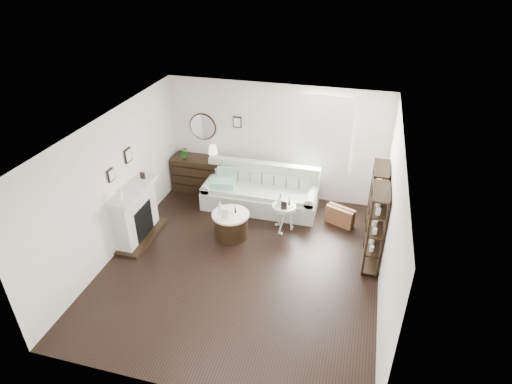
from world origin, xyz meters
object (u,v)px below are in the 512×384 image
(sofa, at_px, (260,194))
(dresser, at_px, (200,174))
(pedestal_table, at_px, (284,208))
(drum_table, at_px, (231,224))

(sofa, relative_size, dresser, 2.01)
(sofa, bearing_deg, pedestal_table, -48.04)
(sofa, xyz_separation_m, drum_table, (-0.31, -1.25, -0.06))
(dresser, xyz_separation_m, pedestal_table, (2.32, -1.17, 0.13))
(dresser, distance_m, drum_table, 2.11)
(dresser, bearing_deg, drum_table, -51.28)
(sofa, bearing_deg, drum_table, -103.76)
(dresser, distance_m, pedestal_table, 2.60)
(sofa, height_order, pedestal_table, sofa)
(dresser, height_order, drum_table, dresser)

